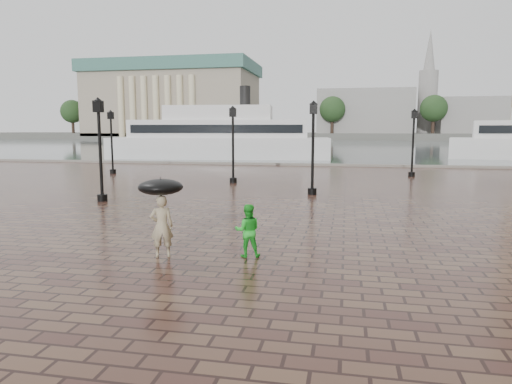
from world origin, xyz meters
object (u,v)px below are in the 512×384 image
child_pedestrian (248,230)px  ferry_near (219,137)px  street_lamps (238,144)px  adult_pedestrian (162,226)px

child_pedestrian → ferry_near: bearing=-86.2°
ferry_near → street_lamps: bearing=-78.0°
child_pedestrian → street_lamps: bearing=-88.7°
adult_pedestrian → ferry_near: bearing=-99.5°
adult_pedestrian → child_pedestrian: bearing=168.9°
child_pedestrian → adult_pedestrian: bearing=-0.9°
street_lamps → child_pedestrian: street_lamps is taller
adult_pedestrian → ferry_near: (-9.24, 38.07, 1.57)m
adult_pedestrian → street_lamps: bearing=-106.6°
adult_pedestrian → ferry_near: 39.21m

